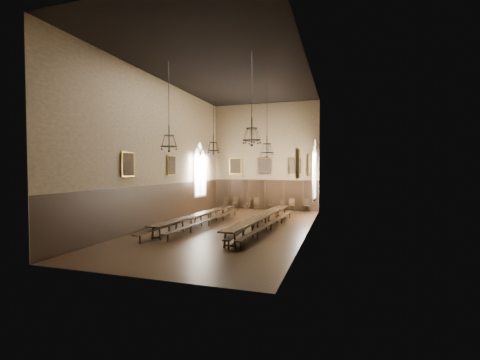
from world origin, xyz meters
The scene contains 34 objects.
floor centered at (0.00, 0.00, -0.01)m, with size 9.00×18.00×0.02m, color black.
ceiling centered at (0.00, 0.00, 9.01)m, with size 9.00×18.00×0.02m, color black.
wall_back centered at (0.00, 9.01, 4.50)m, with size 9.00×0.02×9.00m, color #806E4F.
wall_front centered at (0.00, -9.01, 4.50)m, with size 9.00×0.02×9.00m, color #806E4F.
wall_left centered at (-4.51, 0.00, 4.50)m, with size 0.02×18.00×9.00m, color #806E4F.
wall_right centered at (4.51, 0.00, 4.50)m, with size 0.02×18.00×9.00m, color #806E4F.
wainscot_panelling centered at (0.00, 0.00, 1.25)m, with size 9.00×18.00×2.50m, color black, non-canonical shape.
table_left centered at (-2.08, 0.13, 0.36)m, with size 1.29×9.35×0.73m.
table_right centered at (1.90, 0.14, 0.41)m, with size 1.34×10.59×0.82m.
bench_left_outer centered at (-2.46, -0.07, 0.31)m, with size 0.69×10.77×0.48m.
bench_left_inner centered at (-1.41, 0.18, 0.28)m, with size 0.67×9.80×0.44m.
bench_right_inner centered at (1.40, 0.21, 0.31)m, with size 0.77×10.72×0.48m.
bench_right_outer centered at (2.46, 0.05, 0.29)m, with size 1.00×10.29×0.46m.
chair_0 centered at (-3.40, 8.57, 0.28)m, with size 0.42×0.42×0.94m.
chair_1 centered at (-2.47, 8.56, 0.31)m, with size 0.56×0.56×1.04m.
chair_2 centered at (-1.41, 8.56, 0.27)m, with size 0.50×0.50×0.89m.
chair_3 centered at (-0.59, 8.51, 0.31)m, with size 0.56×0.56×1.03m.
chair_4 centered at (0.58, 8.56, 0.28)m, with size 0.49×0.49×0.91m.
chair_5 centered at (1.61, 8.48, 0.27)m, with size 0.44×0.44×0.89m.
chair_6 centered at (2.40, 8.50, 0.31)m, with size 0.55×0.55×1.03m.
chair_7 centered at (3.57, 8.54, 0.31)m, with size 0.58×0.58×1.04m.
chandelier_back_left centered at (-1.92, 2.20, 4.98)m, with size 0.83×0.83×4.46m.
chandelier_back_right centered at (1.76, 2.01, 4.79)m, with size 0.85×0.85×4.67m.
chandelier_front_left centered at (-2.31, -2.88, 4.91)m, with size 0.88×0.88×4.54m.
chandelier_front_right centered at (2.13, -2.91, 5.11)m, with size 0.87×0.87×4.33m.
portrait_back_0 centered at (-2.60, 8.88, 3.70)m, with size 1.10×0.12×1.40m.
portrait_back_1 centered at (0.00, 8.88, 3.70)m, with size 1.10×0.12×1.40m.
portrait_back_2 centered at (2.60, 8.88, 3.70)m, with size 1.10×0.12×1.40m.
portrait_left_0 centered at (-4.38, 1.00, 3.70)m, with size 0.12×1.00×1.30m.
portrait_left_1 centered at (-4.38, -3.50, 3.70)m, with size 0.12×1.00×1.30m.
portrait_right_0 centered at (4.38, 1.00, 3.70)m, with size 0.12×1.00×1.30m.
portrait_right_1 centered at (4.38, -3.50, 3.70)m, with size 0.12×1.00×1.30m.
window_right centered at (4.43, 5.50, 3.40)m, with size 0.20×2.20×4.60m, color white, non-canonical shape.
window_left centered at (-4.43, 5.50, 3.40)m, with size 0.20×2.20×4.60m, color white, non-canonical shape.
Camera 1 is at (6.21, -17.63, 3.47)m, focal length 24.00 mm.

